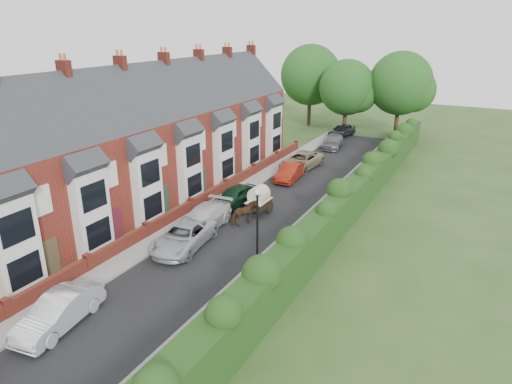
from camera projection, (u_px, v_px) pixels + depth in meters
ground at (163, 296)px, 23.63m from camera, size 140.00×140.00×0.00m
road at (254, 219)px, 32.97m from camera, size 6.00×58.00×0.02m
pavement_hedge_side at (307, 229)px, 31.16m from camera, size 2.20×58.00×0.12m
pavement_house_side at (210, 209)px, 34.63m from camera, size 1.70×58.00×0.12m
kerb_hedge_side at (293, 226)px, 31.61m from camera, size 0.18×58.00×0.13m
kerb_house_side at (219, 210)px, 34.28m from camera, size 0.18×58.00×0.13m
hedge at (334, 213)px, 29.83m from camera, size 2.10×58.00×2.85m
terrace_row at (129, 145)px, 35.11m from camera, size 9.05×40.50×11.50m
garden_wall_row at (191, 206)px, 34.10m from camera, size 0.35×40.35×1.10m
lamppost at (257, 222)px, 24.31m from camera, size 0.32×0.32×5.16m
tree_far_left at (350, 89)px, 56.06m from camera, size 7.14×6.80×9.29m
tree_far_right at (404, 85)px, 54.86m from camera, size 7.98×7.60×10.31m
tree_far_back at (314, 77)px, 60.83m from camera, size 8.40×8.00×10.82m
car_silver_a at (59, 312)px, 21.03m from camera, size 2.26×4.89×1.55m
car_silver_b at (184, 236)px, 28.53m from camera, size 3.15×5.71×1.51m
car_white at (203, 218)px, 31.08m from camera, size 2.48×5.50×1.56m
car_green at (236, 196)px, 35.12m from camera, size 2.64×4.85×1.56m
car_red at (290, 172)px, 40.97m from camera, size 1.92×4.64×1.49m
car_beige at (301, 161)px, 44.17m from camera, size 3.12×5.88×1.57m
car_grey at (333, 141)px, 51.68m from camera, size 2.61×5.10×1.42m
car_black at (342, 131)px, 56.62m from camera, size 2.70×4.90×1.58m
horse at (245, 214)px, 31.69m from camera, size 1.49×2.17×1.68m
horse_cart at (259, 198)px, 33.32m from camera, size 1.39×3.06×2.21m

